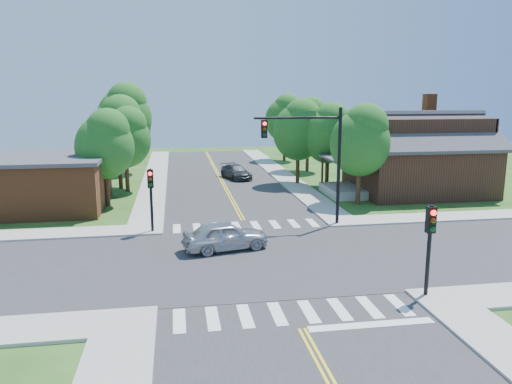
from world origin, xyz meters
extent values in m
plane|color=#214816|center=(0.00, 0.00, 0.00)|extent=(100.00, 100.00, 0.00)
cube|color=#2D2D30|center=(0.00, 0.00, 0.02)|extent=(10.00, 90.00, 0.04)
cube|color=#2D2D30|center=(0.00, 0.00, 0.03)|extent=(90.00, 10.00, 0.04)
cube|color=#2D2D30|center=(0.00, 0.00, 0.00)|extent=(10.20, 10.20, 0.06)
cube|color=#9E9B93|center=(6.10, 25.00, 0.07)|extent=(2.20, 40.00, 0.14)
cube|color=#9E9B93|center=(-6.10, 25.00, 0.07)|extent=(2.20, 40.00, 0.14)
cube|color=white|center=(-4.20, 6.20, 0.05)|extent=(0.45, 2.00, 0.01)
cube|color=white|center=(-3.00, 6.20, 0.05)|extent=(0.45, 2.00, 0.01)
cube|color=white|center=(-1.80, 6.20, 0.05)|extent=(0.45, 2.00, 0.01)
cube|color=white|center=(-0.60, 6.20, 0.05)|extent=(0.45, 2.00, 0.01)
cube|color=white|center=(0.60, 6.20, 0.05)|extent=(0.45, 2.00, 0.01)
cube|color=white|center=(1.80, 6.20, 0.05)|extent=(0.45, 2.00, 0.01)
cube|color=white|center=(3.00, 6.20, 0.05)|extent=(0.45, 2.00, 0.01)
cube|color=white|center=(4.20, 6.20, 0.05)|extent=(0.45, 2.00, 0.01)
cube|color=white|center=(-4.20, -6.20, 0.05)|extent=(0.45, 2.00, 0.01)
cube|color=white|center=(-3.00, -6.20, 0.05)|extent=(0.45, 2.00, 0.01)
cube|color=white|center=(-1.80, -6.20, 0.05)|extent=(0.45, 2.00, 0.01)
cube|color=white|center=(-0.60, -6.20, 0.05)|extent=(0.45, 2.00, 0.01)
cube|color=white|center=(0.60, -6.20, 0.05)|extent=(0.45, 2.00, 0.01)
cube|color=white|center=(1.80, -6.20, 0.05)|extent=(0.45, 2.00, 0.01)
cube|color=white|center=(3.00, -6.20, 0.05)|extent=(0.45, 2.00, 0.01)
cube|color=white|center=(4.20, -6.20, 0.05)|extent=(0.45, 2.00, 0.01)
cube|color=yellow|center=(-0.10, 26.25, 0.05)|extent=(0.10, 37.50, 0.01)
cube|color=yellow|center=(0.10, 26.25, 0.05)|extent=(0.10, 37.50, 0.01)
cube|color=white|center=(2.50, -7.60, 0.00)|extent=(4.60, 0.45, 0.09)
cylinder|color=black|center=(5.60, 5.60, 3.60)|extent=(0.20, 0.20, 7.20)
cylinder|color=black|center=(3.00, 5.60, 6.60)|extent=(5.20, 0.14, 0.14)
cube|color=#19591E|center=(3.40, 5.55, 6.85)|extent=(1.40, 0.04, 0.30)
cube|color=black|center=(1.00, 5.60, 5.98)|extent=(0.34, 0.28, 1.05)
sphere|color=#FF0C0C|center=(1.00, 5.43, 6.29)|extent=(0.22, 0.22, 0.22)
sphere|color=#3F2605|center=(1.00, 5.43, 5.97)|extent=(0.22, 0.22, 0.22)
sphere|color=#05330F|center=(1.00, 5.43, 5.65)|extent=(0.22, 0.22, 0.22)
cylinder|color=black|center=(5.60, -5.60, 1.90)|extent=(0.16, 0.16, 3.80)
cube|color=black|center=(5.60, -5.60, 3.23)|extent=(0.34, 0.28, 1.05)
sphere|color=#FF0C0C|center=(5.60, -5.77, 3.54)|extent=(0.22, 0.22, 0.22)
sphere|color=#3F2605|center=(5.60, -5.77, 3.22)|extent=(0.22, 0.22, 0.22)
sphere|color=#05330F|center=(5.60, -5.77, 2.90)|extent=(0.22, 0.22, 0.22)
cylinder|color=black|center=(-5.60, 5.60, 1.90)|extent=(0.16, 0.16, 3.80)
cube|color=black|center=(-5.60, 5.60, 3.23)|extent=(0.34, 0.28, 1.05)
sphere|color=#FF0C0C|center=(-5.60, 5.43, 3.54)|extent=(0.22, 0.22, 0.22)
sphere|color=#3F2605|center=(-5.60, 5.43, 3.22)|extent=(0.22, 0.22, 0.22)
sphere|color=#05330F|center=(-5.60, 5.43, 2.90)|extent=(0.22, 0.22, 0.22)
cube|color=black|center=(15.20, 14.20, 2.00)|extent=(10.00, 8.00, 4.00)
cube|color=#9E9B93|center=(8.90, 14.20, 0.35)|extent=(2.60, 4.50, 0.70)
cylinder|color=black|center=(7.80, 12.20, 1.60)|extent=(0.18, 0.18, 2.50)
cylinder|color=black|center=(7.80, 16.20, 1.60)|extent=(0.18, 0.18, 2.50)
cube|color=#38383D|center=(8.90, 14.20, 2.95)|extent=(2.80, 4.80, 0.18)
cube|color=brown|center=(17.70, 17.70, 3.55)|extent=(0.90, 0.90, 7.11)
cube|color=brown|center=(-14.20, 13.20, 1.75)|extent=(10.00, 8.00, 3.50)
cube|color=#38383D|center=(-14.20, 13.20, 3.60)|extent=(10.40, 8.40, 0.25)
cylinder|color=#382314|center=(8.94, 10.92, 1.37)|extent=(0.34, 0.34, 2.74)
ellipsoid|color=#1B5C1B|center=(8.94, 10.92, 4.47)|extent=(4.32, 4.11, 4.75)
sphere|color=#1B5C1B|center=(9.24, 10.72, 5.76)|extent=(3.17, 3.17, 3.17)
cylinder|color=#382314|center=(8.72, 17.84, 1.35)|extent=(0.34, 0.34, 2.70)
ellipsoid|color=#1B5C1B|center=(8.72, 17.84, 4.41)|extent=(4.27, 4.05, 4.69)
sphere|color=#1B5C1B|center=(9.02, 17.64, 5.69)|extent=(3.13, 3.13, 3.13)
cylinder|color=#382314|center=(9.26, 26.40, 1.42)|extent=(0.34, 0.34, 2.83)
ellipsoid|color=#1B5C1B|center=(9.26, 26.40, 4.62)|extent=(4.47, 4.25, 4.92)
sphere|color=#1B5C1B|center=(9.56, 26.20, 5.96)|extent=(3.28, 3.28, 3.28)
cylinder|color=#382314|center=(8.68, 34.70, 1.47)|extent=(0.34, 0.34, 2.93)
ellipsoid|color=#1B5C1B|center=(8.68, 34.70, 4.79)|extent=(4.63, 4.40, 5.10)
sphere|color=#1B5C1B|center=(8.98, 34.50, 6.18)|extent=(3.40, 3.40, 3.40)
cylinder|color=#382314|center=(-9.05, 13.34, 1.30)|extent=(0.34, 0.34, 2.61)
ellipsoid|color=#1B5C1B|center=(-9.05, 13.34, 4.26)|extent=(4.12, 3.91, 4.53)
sphere|color=#1B5C1B|center=(-8.75, 13.14, 5.49)|extent=(3.02, 3.02, 3.02)
cylinder|color=#382314|center=(-8.80, 19.94, 1.47)|extent=(0.34, 0.34, 2.94)
ellipsoid|color=#1B5C1B|center=(-8.80, 19.94, 4.80)|extent=(4.64, 4.41, 5.11)
sphere|color=#1B5C1B|center=(-8.50, 19.74, 6.19)|extent=(3.40, 3.40, 3.40)
cylinder|color=#382314|center=(-8.99, 28.20, 1.69)|extent=(0.34, 0.34, 3.37)
ellipsoid|color=#1B5C1B|center=(-8.99, 28.20, 5.50)|extent=(5.32, 5.06, 5.86)
sphere|color=#1B5C1B|center=(-8.69, 28.00, 7.10)|extent=(3.90, 3.90, 3.90)
cylinder|color=#382314|center=(-8.71, 37.18, 1.15)|extent=(0.34, 0.34, 2.30)
ellipsoid|color=#1B5C1B|center=(-8.71, 37.18, 3.75)|extent=(3.63, 3.45, 4.00)
sphere|color=#1B5C1B|center=(-8.41, 36.98, 4.84)|extent=(2.66, 2.66, 2.66)
cylinder|color=#382314|center=(6.50, 19.38, 1.41)|extent=(0.34, 0.34, 2.81)
ellipsoid|color=#1B5C1B|center=(6.50, 19.38, 4.59)|extent=(4.44, 4.22, 4.89)
sphere|color=#1B5C1B|center=(6.80, 19.18, 5.92)|extent=(3.26, 3.26, 3.26)
cylinder|color=#382314|center=(-8.11, 18.52, 1.30)|extent=(0.34, 0.34, 2.61)
ellipsoid|color=#1B5C1B|center=(-8.11, 18.52, 4.25)|extent=(4.12, 3.91, 4.53)
sphere|color=#1B5C1B|center=(-7.81, 18.32, 5.49)|extent=(3.02, 3.02, 3.02)
imported|color=#B6B9BD|center=(-1.72, 1.72, 0.75)|extent=(3.60, 5.14, 1.50)
imported|color=#2F3134|center=(1.45, 22.97, 0.64)|extent=(4.22, 5.41, 1.28)
camera|label=1|loc=(-4.15, -23.06, 8.14)|focal=35.00mm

